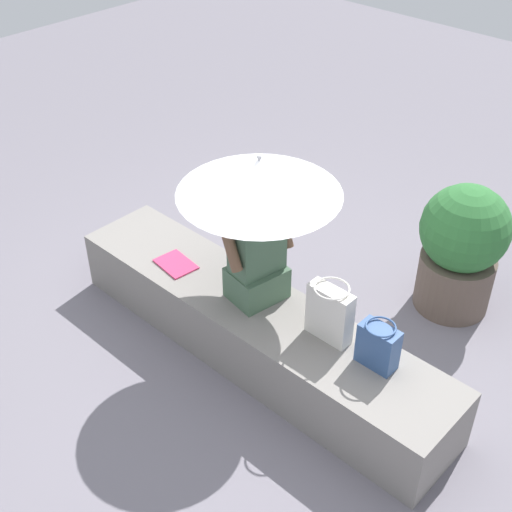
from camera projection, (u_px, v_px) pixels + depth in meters
The scene contains 8 objects.
ground_plane at pixel (255, 354), 4.66m from camera, with size 14.00×14.00×0.00m, color slate.
stone_bench at pixel (255, 330), 4.53m from camera, with size 2.86×0.59×0.44m, color gray.
person_seated at pixel (257, 247), 4.24m from camera, with size 0.33×0.50×0.90m.
parasol at pixel (259, 177), 3.99m from camera, with size 0.99×0.99×1.01m.
handbag_black at pixel (378, 346), 3.89m from camera, with size 0.23×0.17×0.29m.
tote_bag_canvas at pixel (330, 313), 4.05m from camera, with size 0.29×0.21×0.38m.
magazine at pixel (176, 264), 4.73m from camera, with size 0.28×0.20×0.01m, color #D83866.
planter_far at pixel (461, 247), 4.78m from camera, with size 0.62×0.62×0.98m.
Camera 1 is at (2.30, -2.46, 3.29)m, focal length 48.38 mm.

